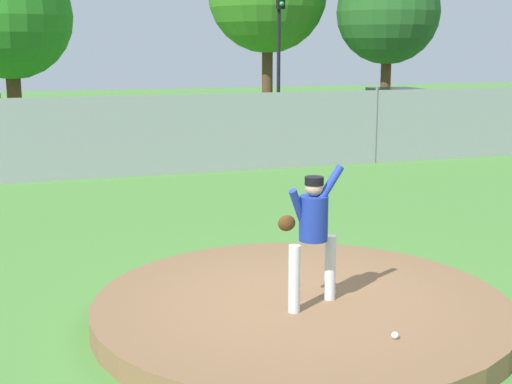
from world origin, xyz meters
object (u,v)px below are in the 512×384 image
(baseball, at_px, (395,335))
(traffic_light_far, at_px, (280,32))
(pitcher_youth, at_px, (312,227))
(parked_car_slate, at_px, (401,115))
(traffic_cone_orange, at_px, (68,149))

(baseball, relative_size, traffic_light_far, 0.01)
(baseball, height_order, traffic_light_far, traffic_light_far)
(pitcher_youth, distance_m, traffic_light_far, 20.04)
(parked_car_slate, bearing_deg, traffic_cone_orange, -175.66)
(pitcher_youth, height_order, parked_car_slate, pitcher_youth)
(parked_car_slate, bearing_deg, baseball, -119.84)
(baseball, xyz_separation_m, traffic_light_far, (6.08, 19.92, 3.36))
(traffic_cone_orange, xyz_separation_m, traffic_light_far, (8.27, 5.03, 3.40))
(pitcher_youth, bearing_deg, parked_car_slate, 57.06)
(parked_car_slate, bearing_deg, pitcher_youth, -122.94)
(pitcher_youth, bearing_deg, traffic_light_far, 70.87)
(traffic_light_far, bearing_deg, baseball, -106.97)
(baseball, relative_size, traffic_cone_orange, 0.13)
(parked_car_slate, relative_size, traffic_light_far, 0.86)
(baseball, height_order, traffic_cone_orange, traffic_cone_orange)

